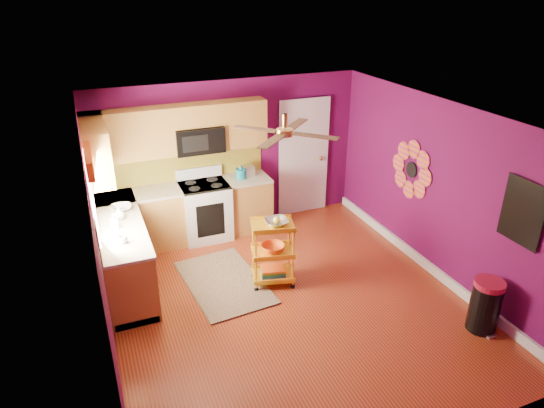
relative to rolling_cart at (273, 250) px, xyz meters
name	(u,v)px	position (x,y,z in m)	size (l,w,h in m)	color
ground	(289,301)	(0.03, -0.48, -0.53)	(5.00, 5.00, 0.00)	maroon
room_envelope	(293,189)	(0.06, -0.48, 1.10)	(4.54, 5.04, 2.52)	#5B0A45
lower_cabinets	(161,231)	(-1.32, 1.34, -0.10)	(2.81, 2.31, 0.94)	#9C692A
electric_range	(205,210)	(-0.52, 1.69, -0.05)	(0.76, 0.66, 1.13)	white
upper_cabinetry	(154,137)	(-1.21, 1.69, 1.27)	(2.80, 2.30, 1.26)	#9C692A
left_window	(90,176)	(-2.19, 0.57, 1.20)	(0.08, 1.35, 1.08)	white
panel_door	(303,159)	(1.38, 1.99, 0.49)	(0.95, 0.11, 2.15)	white
right_wall_art	(456,187)	(2.26, -0.82, 0.91)	(0.04, 2.74, 1.04)	black
ceiling_fan	(285,131)	(0.03, -0.28, 1.76)	(1.01, 1.01, 0.26)	#BF8C3F
shag_rug	(224,282)	(-0.65, 0.26, -0.52)	(0.99, 1.61, 0.02)	black
rolling_cart	(273,250)	(0.00, 0.00, 0.00)	(0.66, 0.54, 1.04)	yellow
trash_can	(485,306)	(2.00, -1.88, -0.19)	(0.36, 0.39, 0.69)	black
teal_kettle	(241,173)	(0.12, 1.72, 0.49)	(0.18, 0.18, 0.21)	#137A93
toaster	(247,170)	(0.26, 1.79, 0.50)	(0.22, 0.15, 0.18)	beige
soap_bottle_a	(114,221)	(-1.99, 0.66, 0.51)	(0.10, 0.10, 0.21)	#EA3F72
soap_bottle_b	(119,213)	(-1.89, 0.90, 0.50)	(0.14, 0.14, 0.18)	white
counter_dish	(121,208)	(-1.84, 1.19, 0.44)	(0.29, 0.29, 0.07)	white
counter_cup	(123,240)	(-1.93, 0.21, 0.46)	(0.12, 0.12, 0.09)	white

